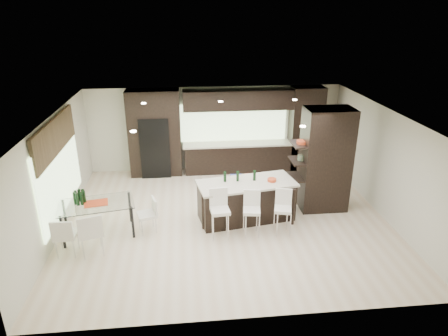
{
  "coord_description": "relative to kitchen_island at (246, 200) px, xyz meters",
  "views": [
    {
      "loc": [
        -0.96,
        -8.85,
        5.02
      ],
      "look_at": [
        0.0,
        0.6,
        1.15
      ],
      "focal_mm": 32.0,
      "sensor_mm": 36.0,
      "label": 1
    }
  ],
  "objects": [
    {
      "name": "stone_accent",
      "position": [
        -4.43,
        0.21,
        1.75
      ],
      "size": [
        0.08,
        3.0,
        0.8
      ],
      "primitive_type": "cube",
      "color": "brown",
      "rests_on": "left_wall"
    },
    {
      "name": "kitchen_island",
      "position": [
        0.0,
        0.0,
        0.0
      ],
      "size": [
        2.54,
        1.42,
        1.0
      ],
      "primitive_type": "cube",
      "rotation": [
        0.0,
        0.0,
        0.17
      ],
      "color": "black",
      "rests_on": "ground"
    },
    {
      "name": "back_wall",
      "position": [
        -0.5,
        3.51,
        0.85
      ],
      "size": [
        8.0,
        0.02,
        2.7
      ],
      "primitive_type": "cube",
      "color": "beige",
      "rests_on": "ground"
    },
    {
      "name": "window_back",
      "position": [
        0.1,
        3.47,
        1.05
      ],
      "size": [
        3.4,
        0.04,
        1.2
      ],
      "primitive_type": "cube",
      "color": "#B2D199",
      "rests_on": "back_wall"
    },
    {
      "name": "right_wall",
      "position": [
        3.5,
        0.01,
        0.85
      ],
      "size": [
        0.02,
        7.0,
        2.7
      ],
      "primitive_type": "cube",
      "color": "beige",
      "rests_on": "ground"
    },
    {
      "name": "chair_near",
      "position": [
        -3.56,
        -1.21,
        -0.03
      ],
      "size": [
        0.64,
        0.64,
        0.94
      ],
      "primitive_type": "cube",
      "rotation": [
        0.0,
        0.0,
        0.31
      ],
      "color": "white",
      "rests_on": "ground"
    },
    {
      "name": "dining_table",
      "position": [
        -3.56,
        -0.4,
        -0.1
      ],
      "size": [
        1.82,
        1.24,
        0.81
      ],
      "primitive_type": "cube",
      "rotation": [
        0.0,
        0.0,
        0.19
      ],
      "color": "white",
      "rests_on": "ground"
    },
    {
      "name": "ground",
      "position": [
        -0.5,
        0.01,
        -0.5
      ],
      "size": [
        8.0,
        8.0,
        0.0
      ],
      "primitive_type": "plane",
      "color": "beige",
      "rests_on": "ground"
    },
    {
      "name": "back_cabinetry",
      "position": [
        0.0,
        3.18,
        0.85
      ],
      "size": [
        6.8,
        0.68,
        2.7
      ],
      "primitive_type": "cube",
      "color": "black",
      "rests_on": "ground"
    },
    {
      "name": "stool_mid",
      "position": [
        0.0,
        -0.81,
        -0.06
      ],
      "size": [
        0.45,
        0.45,
        0.88
      ],
      "primitive_type": "cube",
      "rotation": [
        0.0,
        0.0,
        -0.16
      ],
      "color": "white",
      "rests_on": "ground"
    },
    {
      "name": "window_left",
      "position": [
        -4.46,
        0.21,
        0.85
      ],
      "size": [
        0.04,
        3.2,
        1.9
      ],
      "primitive_type": "cube",
      "color": "#B2D199",
      "rests_on": "left_wall"
    },
    {
      "name": "floor_vase",
      "position": [
        1.77,
        0.26,
        0.17
      ],
      "size": [
        0.64,
        0.64,
        1.33
      ],
      "primitive_type": null,
      "rotation": [
        0.0,
        0.0,
        0.38
      ],
      "color": "#4B583F",
      "rests_on": "ground"
    },
    {
      "name": "chair_far",
      "position": [
        -4.08,
        -1.18,
        -0.08
      ],
      "size": [
        0.46,
        0.46,
        0.84
      ],
      "primitive_type": "cube",
      "rotation": [
        0.0,
        0.0,
        -0.0
      ],
      "color": "white",
      "rests_on": "ground"
    },
    {
      "name": "chair_end",
      "position": [
        -2.43,
        -0.4,
        -0.11
      ],
      "size": [
        0.52,
        0.52,
        0.78
      ],
      "primitive_type": "cube",
      "rotation": [
        0.0,
        0.0,
        1.86
      ],
      "color": "white",
      "rests_on": "ground"
    },
    {
      "name": "stool_left",
      "position": [
        -0.74,
        -0.83,
        -0.02
      ],
      "size": [
        0.46,
        0.46,
        0.95
      ],
      "primitive_type": "cube",
      "rotation": [
        0.0,
        0.0,
        0.09
      ],
      "color": "white",
      "rests_on": "ground"
    },
    {
      "name": "ceiling",
      "position": [
        -0.5,
        0.01,
        2.2
      ],
      "size": [
        8.0,
        7.0,
        0.02
      ],
      "primitive_type": "cube",
      "color": "white",
      "rests_on": "ground"
    },
    {
      "name": "ceiling_spots",
      "position": [
        -0.5,
        0.26,
        2.18
      ],
      "size": [
        4.0,
        3.0,
        0.02
      ],
      "primitive_type": "cube",
      "color": "white",
      "rests_on": "ceiling"
    },
    {
      "name": "bench",
      "position": [
        0.15,
        0.88,
        -0.27
      ],
      "size": [
        1.2,
        0.5,
        0.45
      ],
      "primitive_type": "cube",
      "rotation": [
        0.0,
        0.0,
        -0.04
      ],
      "color": "black",
      "rests_on": "ground"
    },
    {
      "name": "partition_column",
      "position": [
        2.1,
        0.41,
        0.85
      ],
      "size": [
        1.2,
        0.8,
        2.7
      ],
      "primitive_type": "cube",
      "color": "black",
      "rests_on": "ground"
    },
    {
      "name": "stool_right",
      "position": [
        0.74,
        -0.81,
        -0.06
      ],
      "size": [
        0.47,
        0.47,
        0.88
      ],
      "primitive_type": "cube",
      "rotation": [
        0.0,
        0.0,
        -0.25
      ],
      "color": "white",
      "rests_on": "ground"
    },
    {
      "name": "left_wall",
      "position": [
        -4.5,
        0.01,
        0.85
      ],
      "size": [
        0.02,
        7.0,
        2.7
      ],
      "primitive_type": "cube",
      "color": "beige",
      "rests_on": "ground"
    },
    {
      "name": "refrigerator",
      "position": [
        -2.4,
        3.13,
        0.45
      ],
      "size": [
        0.9,
        0.68,
        1.9
      ],
      "primitive_type": "cube",
      "color": "black",
      "rests_on": "ground"
    }
  ]
}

